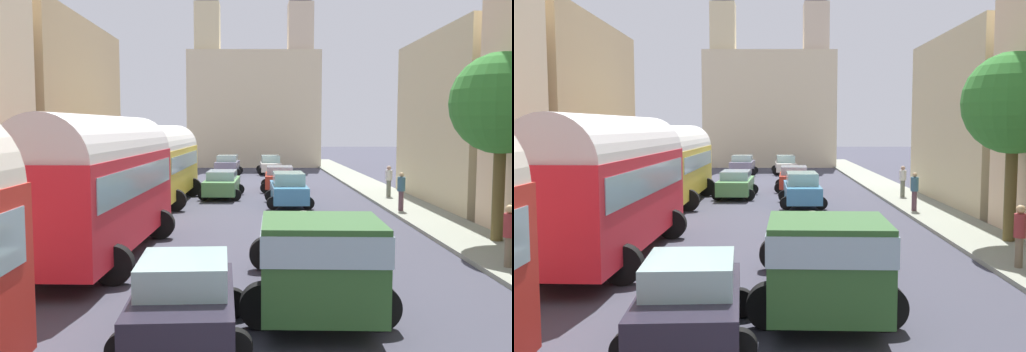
% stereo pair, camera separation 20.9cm
% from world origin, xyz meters
% --- Properties ---
extents(ground_plane, '(154.00, 154.00, 0.00)m').
position_xyz_m(ground_plane, '(0.00, 27.00, 0.00)').
color(ground_plane, '#3E3E4B').
extents(sidewalk_left, '(2.50, 70.00, 0.14)m').
position_xyz_m(sidewalk_left, '(-7.25, 27.00, 0.07)').
color(sidewalk_left, '#B1A798').
rests_on(sidewalk_left, ground).
extents(sidewalk_right, '(2.50, 70.00, 0.14)m').
position_xyz_m(sidewalk_right, '(7.25, 27.00, 0.07)').
color(sidewalk_right, gray).
rests_on(sidewalk_right, ground).
extents(building_left_2, '(5.45, 12.94, 9.27)m').
position_xyz_m(building_left_2, '(-11.22, 28.06, 4.63)').
color(building_left_2, tan).
rests_on(building_left_2, ground).
extents(building_right_2, '(4.56, 11.22, 8.40)m').
position_xyz_m(building_right_2, '(10.78, 26.81, 4.20)').
color(building_right_2, beige).
rests_on(building_right_2, ground).
extents(distant_church, '(12.50, 6.26, 17.67)m').
position_xyz_m(distant_church, '(0.00, 53.76, 6.16)').
color(distant_church, beige).
rests_on(distant_church, ground).
extents(parked_bus_1, '(3.44, 9.19, 4.22)m').
position_xyz_m(parked_bus_1, '(-4.58, 15.34, 2.35)').
color(parked_bus_1, red).
rests_on(parked_bus_1, ground).
extents(parked_bus_2, '(3.38, 9.06, 3.93)m').
position_xyz_m(parked_bus_2, '(-4.69, 27.17, 2.18)').
color(parked_bus_2, gold).
rests_on(parked_bus_2, ground).
extents(cargo_truck_0, '(3.26, 7.46, 2.17)m').
position_xyz_m(cargo_truck_0, '(1.18, 10.77, 1.16)').
color(cargo_truck_0, '#2D5A28').
rests_on(cargo_truck_0, ground).
extents(car_0, '(2.27, 4.34, 1.63)m').
position_xyz_m(car_0, '(1.61, 26.20, 0.81)').
color(car_0, '#4692C4').
rests_on(car_0, ground).
extents(car_1, '(2.40, 3.90, 1.49)m').
position_xyz_m(car_1, '(1.49, 32.46, 0.76)').
color(car_1, '#B83120').
rests_on(car_1, ground).
extents(car_2, '(2.29, 4.38, 1.52)m').
position_xyz_m(car_2, '(1.31, 44.53, 0.76)').
color(car_2, silver).
rests_on(car_2, ground).
extents(car_3, '(2.51, 3.76, 1.52)m').
position_xyz_m(car_3, '(-1.41, 8.91, 0.76)').
color(car_3, '#262230').
rests_on(car_3, ground).
extents(car_4, '(2.42, 4.37, 1.47)m').
position_xyz_m(car_4, '(-1.82, 29.33, 0.75)').
color(car_4, '#569554').
rests_on(car_4, ground).
extents(car_5, '(2.45, 3.84, 1.59)m').
position_xyz_m(car_5, '(-2.14, 43.28, 0.80)').
color(car_5, gray).
rests_on(car_5, ground).
extents(pedestrian_0, '(0.49, 0.49, 1.85)m').
position_xyz_m(pedestrian_0, '(6.47, 23.59, 1.06)').
color(pedestrian_0, '#593D47').
rests_on(pedestrian_0, ground).
extents(pedestrian_2, '(0.43, 0.43, 1.82)m').
position_xyz_m(pedestrian_2, '(6.67, 13.58, 1.06)').
color(pedestrian_2, '#776550').
rests_on(pedestrian_2, ground).
extents(pedestrian_3, '(0.51, 0.51, 1.79)m').
position_xyz_m(pedestrian_3, '(7.13, 28.61, 1.02)').
color(pedestrian_3, slate).
rests_on(pedestrian_3, ground).
extents(roadside_tree_2, '(3.30, 3.30, 6.29)m').
position_xyz_m(roadside_tree_2, '(7.90, 17.08, 4.60)').
color(roadside_tree_2, brown).
rests_on(roadside_tree_2, ground).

